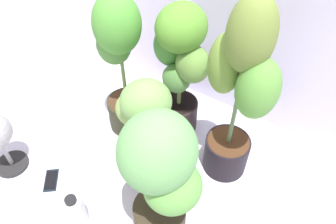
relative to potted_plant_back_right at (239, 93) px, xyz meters
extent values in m
plane|color=silver|center=(-0.36, -0.39, -0.57)|extent=(8.00, 8.00, 0.00)
cylinder|color=black|center=(0.00, 0.00, -0.46)|extent=(0.24, 0.24, 0.22)
cylinder|color=#452917|center=(0.00, 0.00, -0.36)|extent=(0.22, 0.22, 0.02)
cylinder|color=#58794B|center=(0.00, 0.00, 0.02)|extent=(0.02, 0.02, 0.74)
ellipsoid|color=olive|center=(0.00, 0.00, 0.30)|extent=(0.27, 0.27, 0.35)
ellipsoid|color=olive|center=(-0.09, 0.02, 0.11)|extent=(0.24, 0.24, 0.32)
ellipsoid|color=#59973C|center=(0.08, -0.02, 0.08)|extent=(0.23, 0.23, 0.31)
cylinder|color=#352525|center=(-0.33, -0.27, -0.49)|extent=(0.22, 0.22, 0.16)
cylinder|color=#403226|center=(-0.33, -0.27, -0.42)|extent=(0.21, 0.21, 0.02)
cylinder|color=#5F7C4A|center=(-0.33, -0.27, -0.19)|extent=(0.02, 0.02, 0.45)
ellipsoid|color=#6F9D51|center=(-0.33, -0.27, -0.02)|extent=(0.33, 0.33, 0.20)
ellipsoid|color=#7EA64F|center=(-0.42, -0.25, -0.13)|extent=(0.22, 0.20, 0.17)
cylinder|color=black|center=(-0.38, 0.11, -0.46)|extent=(0.23, 0.23, 0.21)
cylinder|color=#40321F|center=(-0.38, 0.11, -0.37)|extent=(0.21, 0.21, 0.02)
cylinder|color=#5D723A|center=(-0.38, 0.11, -0.07)|extent=(0.02, 0.02, 0.58)
ellipsoid|color=#518A2C|center=(-0.38, 0.11, 0.15)|extent=(0.29, 0.31, 0.25)
ellipsoid|color=#478A37|center=(-0.46, 0.13, 0.00)|extent=(0.19, 0.17, 0.23)
ellipsoid|color=#5E883C|center=(-0.29, 0.09, -0.02)|extent=(0.23, 0.23, 0.20)
ellipsoid|color=#487738|center=(-0.37, 0.06, -0.13)|extent=(0.16, 0.14, 0.17)
cylinder|color=#2F2619|center=(-0.10, -0.51, -0.46)|extent=(0.25, 0.25, 0.21)
cylinder|color=#403420|center=(-0.10, -0.51, -0.37)|extent=(0.23, 0.23, 0.02)
cylinder|color=#5A8346|center=(-0.10, -0.51, -0.12)|extent=(0.02, 0.02, 0.48)
ellipsoid|color=#63A359|center=(-0.10, -0.51, 0.06)|extent=(0.38, 0.39, 0.31)
ellipsoid|color=#6FAD49|center=(-0.17, -0.49, -0.06)|extent=(0.30, 0.29, 0.23)
ellipsoid|color=#61A448|center=(-0.02, -0.53, -0.08)|extent=(0.31, 0.31, 0.22)
cylinder|color=#292A18|center=(-0.65, -0.04, -0.46)|extent=(0.24, 0.24, 0.21)
cylinder|color=#40291A|center=(-0.65, -0.04, -0.37)|extent=(0.22, 0.22, 0.02)
cylinder|color=olive|center=(-0.65, -0.04, -0.07)|extent=(0.02, 0.02, 0.58)
ellipsoid|color=#4A9234|center=(-0.65, -0.04, 0.16)|extent=(0.32, 0.33, 0.32)
ellipsoid|color=#4E8838|center=(-0.71, -0.02, 0.00)|extent=(0.26, 0.26, 0.23)
cube|color=black|center=(-0.76, -0.62, -0.56)|extent=(0.15, 0.16, 0.01)
cube|color=black|center=(-0.76, -0.62, -0.56)|extent=(0.12, 0.12, 0.00)
cylinder|color=black|center=(-1.02, -0.67, -0.56)|extent=(0.18, 0.18, 0.03)
cylinder|color=#9D9B9E|center=(-1.02, -0.67, -0.45)|extent=(0.02, 0.02, 0.18)
cylinder|color=white|center=(-0.45, -0.71, -0.46)|extent=(0.10, 0.10, 0.22)
cylinder|color=black|center=(-0.45, -0.71, -0.33)|extent=(0.05, 0.05, 0.02)
camera|label=1|loc=(0.32, -1.08, 0.99)|focal=34.71mm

